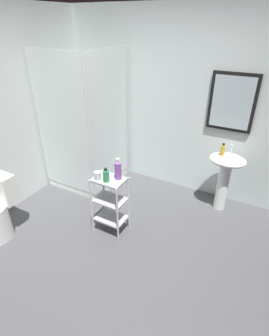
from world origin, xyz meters
TOP-DOWN VIEW (x-y plane):
  - ground_plane at (0.00, 0.00)m, footprint 4.20×4.20m
  - wall_back at (0.01, 1.85)m, footprint 4.20×0.14m
  - shower_stall at (-1.23, 1.18)m, footprint 0.92×0.92m
  - pedestal_sink at (0.73, 1.52)m, footprint 0.46×0.37m
  - sink_faucet at (0.73, 1.64)m, footprint 0.03×0.03m
  - storage_cart at (-0.34, 0.43)m, footprint 0.38×0.28m
  - hand_soap_bottle at (0.65, 1.50)m, footprint 0.06×0.06m
  - conditioner_bottle_purple at (-0.25, 0.48)m, footprint 0.07×0.07m
  - body_wash_bottle_green at (-0.34, 0.37)m, footprint 0.07×0.07m
  - rinse_cup at (-0.44, 0.36)m, footprint 0.08×0.08m

SIDE VIEW (x-z plane):
  - ground_plane at x=0.00m, z-range -0.02..0.00m
  - storage_cart at x=-0.34m, z-range 0.07..0.81m
  - shower_stall at x=-1.23m, z-range -0.54..1.46m
  - pedestal_sink at x=0.73m, z-range 0.17..0.98m
  - rinse_cup at x=-0.44m, z-range 0.74..0.83m
  - body_wash_bottle_green at x=-0.34m, z-range 0.73..0.89m
  - conditioner_bottle_purple at x=-0.25m, z-range 0.72..0.97m
  - sink_faucet at x=0.73m, z-range 0.81..0.91m
  - hand_soap_bottle at x=0.65m, z-range 0.80..0.96m
  - wall_back at x=0.01m, z-range 0.00..2.50m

